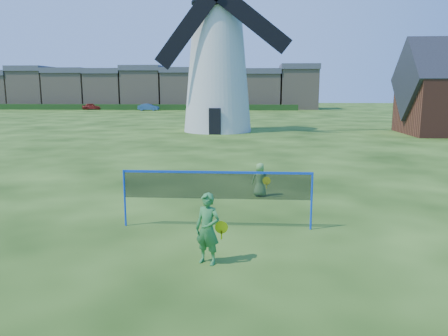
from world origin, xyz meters
TOP-DOWN VIEW (x-y plane):
  - ground at (0.00, 0.00)m, footprint 220.00×220.00m
  - windmill at (-2.09, 26.72)m, footprint 12.37×5.92m
  - badminton_net at (0.06, -0.23)m, footprint 5.05×0.05m
  - player_girl at (0.06, -2.66)m, footprint 0.75×0.57m
  - player_boy at (1.27, 3.31)m, footprint 0.65×0.43m
  - terraced_houses at (-19.40, 72.00)m, footprint 65.19×8.40m
  - hedge at (-22.00, 66.00)m, footprint 62.00×0.80m
  - car_left at (-28.18, 65.95)m, footprint 3.63×1.91m
  - car_right at (-17.18, 63.51)m, footprint 3.67×1.44m

SIDE VIEW (x-z plane):
  - ground at x=0.00m, z-range 0.00..0.00m
  - hedge at x=-22.00m, z-range 0.00..1.00m
  - player_boy at x=1.27m, z-range 0.00..1.17m
  - car_left at x=-28.18m, z-range 0.00..1.18m
  - car_right at x=-17.18m, z-range 0.00..1.19m
  - player_girl at x=0.06m, z-range 0.00..1.54m
  - badminton_net at x=0.06m, z-range 0.36..1.91m
  - terraced_houses at x=-19.40m, z-range -0.23..8.01m
  - windmill at x=-2.09m, z-range -2.58..15.03m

